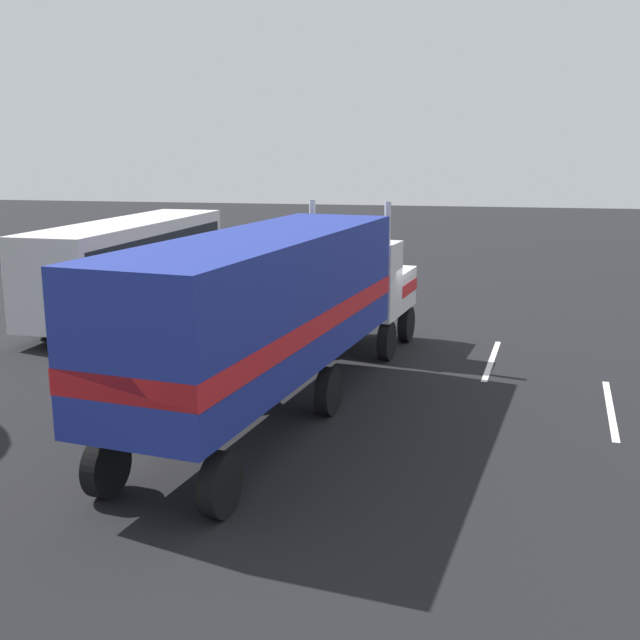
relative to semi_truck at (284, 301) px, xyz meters
name	(u,v)px	position (x,y,z in m)	size (l,w,h in m)	color
ground_plane	(375,345)	(6.16, -1.28, -2.52)	(120.00, 120.00, 0.00)	black
lane_stripe_near	(492,360)	(5.14, -4.78, -2.52)	(4.40, 0.16, 0.01)	silver
lane_stripe_mid	(610,409)	(1.38, -7.41, -2.52)	(4.40, 0.16, 0.01)	silver
semi_truck	(284,301)	(0.00, 0.00, 0.00)	(14.38, 4.68, 4.50)	silver
person_bystander	(152,364)	(-0.10, 3.24, -1.63)	(0.40, 0.48, 1.63)	black
parked_bus	(131,259)	(8.75, 7.84, -0.46)	(11.10, 3.01, 3.40)	silver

